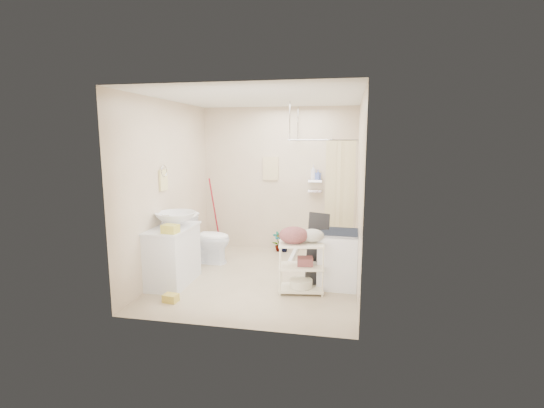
# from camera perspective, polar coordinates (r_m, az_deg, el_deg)

# --- Properties ---
(floor) EXTENTS (3.20, 3.20, 0.00)m
(floor) POSITION_cam_1_polar(r_m,az_deg,el_deg) (5.96, -1.75, -10.58)
(floor) COLOR #C1B191
(floor) RESTS_ON ground
(ceiling) EXTENTS (2.80, 3.20, 0.04)m
(ceiling) POSITION_cam_1_polar(r_m,az_deg,el_deg) (5.63, -1.88, 15.14)
(ceiling) COLOR silver
(ceiling) RESTS_ON ground
(wall_back) EXTENTS (2.80, 0.04, 2.60)m
(wall_back) POSITION_cam_1_polar(r_m,az_deg,el_deg) (7.21, 1.00, 3.56)
(wall_back) COLOR beige
(wall_back) RESTS_ON ground
(wall_front) EXTENTS (2.80, 0.04, 2.60)m
(wall_front) POSITION_cam_1_polar(r_m,az_deg,el_deg) (4.12, -6.73, -1.01)
(wall_front) COLOR beige
(wall_front) RESTS_ON ground
(wall_left) EXTENTS (0.04, 3.20, 2.60)m
(wall_left) POSITION_cam_1_polar(r_m,az_deg,el_deg) (6.11, -14.73, 2.17)
(wall_left) COLOR beige
(wall_left) RESTS_ON ground
(wall_right) EXTENTS (0.04, 3.20, 2.60)m
(wall_right) POSITION_cam_1_polar(r_m,az_deg,el_deg) (5.51, 12.53, 1.49)
(wall_right) COLOR beige
(wall_right) RESTS_ON ground
(vanity) EXTENTS (0.52, 0.93, 0.82)m
(vanity) POSITION_cam_1_polar(r_m,az_deg,el_deg) (5.79, -14.14, -7.22)
(vanity) COLOR silver
(vanity) RESTS_ON ground
(sink) EXTENTS (0.73, 0.73, 0.20)m
(sink) POSITION_cam_1_polar(r_m,az_deg,el_deg) (5.74, -13.78, -2.12)
(sink) COLOR silver
(sink) RESTS_ON vanity
(counter_basket) EXTENTS (0.22, 0.18, 0.11)m
(counter_basket) POSITION_cam_1_polar(r_m,az_deg,el_deg) (5.34, -14.51, -3.50)
(counter_basket) COLOR gold
(counter_basket) RESTS_ON vanity
(floor_basket) EXTENTS (0.28, 0.23, 0.14)m
(floor_basket) POSITION_cam_1_polar(r_m,az_deg,el_deg) (5.27, -14.45, -12.84)
(floor_basket) COLOR gold
(floor_basket) RESTS_ON ground
(toilet) EXTENTS (0.82, 0.50, 0.82)m
(toilet) POSITION_cam_1_polar(r_m,az_deg,el_deg) (6.65, -9.50, -4.90)
(toilet) COLOR white
(toilet) RESTS_ON ground
(mop) EXTENTS (0.16, 0.16, 1.32)m
(mop) POSITION_cam_1_polar(r_m,az_deg,el_deg) (7.49, -8.64, -1.29)
(mop) COLOR maroon
(mop) RESTS_ON ground
(potted_plant_a) EXTENTS (0.23, 0.21, 0.36)m
(potted_plant_a) POSITION_cam_1_polar(r_m,az_deg,el_deg) (7.22, 0.87, -5.47)
(potted_plant_a) COLOR brown
(potted_plant_a) RESTS_ON ground
(potted_plant_b) EXTENTS (0.21, 0.21, 0.30)m
(potted_plant_b) POSITION_cam_1_polar(r_m,az_deg,el_deg) (7.19, 1.89, -5.78)
(potted_plant_b) COLOR brown
(potted_plant_b) RESTS_ON ground
(hanging_towel) EXTENTS (0.28, 0.03, 0.42)m
(hanging_towel) POSITION_cam_1_polar(r_m,az_deg,el_deg) (7.20, -0.20, 5.15)
(hanging_towel) COLOR beige
(hanging_towel) RESTS_ON wall_back
(towel_ring) EXTENTS (0.04, 0.22, 0.34)m
(towel_ring) POSITION_cam_1_polar(r_m,az_deg,el_deg) (5.91, -15.46, 3.55)
(towel_ring) COLOR #ECDF8F
(towel_ring) RESTS_ON wall_left
(tp_holder) EXTENTS (0.08, 0.12, 0.14)m
(tp_holder) POSITION_cam_1_polar(r_m,az_deg,el_deg) (6.24, -13.98, -3.07)
(tp_holder) COLOR white
(tp_holder) RESTS_ON wall_left
(shower) EXTENTS (1.10, 1.10, 2.10)m
(shower) POSITION_cam_1_polar(r_m,az_deg,el_deg) (6.60, 7.45, 0.73)
(shower) COLOR silver
(shower) RESTS_ON ground
(shampoo_bottle_a) EXTENTS (0.11, 0.11, 0.26)m
(shampoo_bottle_a) POSITION_cam_1_polar(r_m,az_deg,el_deg) (7.04, 6.01, 4.59)
(shampoo_bottle_a) COLOR silver
(shampoo_bottle_a) RESTS_ON shower
(shampoo_bottle_b) EXTENTS (0.11, 0.11, 0.18)m
(shampoo_bottle_b) POSITION_cam_1_polar(r_m,az_deg,el_deg) (7.02, 6.68, 4.23)
(shampoo_bottle_b) COLOR #4B61B4
(shampoo_bottle_b) RESTS_ON shower
(washing_machine) EXTENTS (0.55, 0.57, 0.78)m
(washing_machine) POSITION_cam_1_polar(r_m,az_deg,el_deg) (5.61, 9.54, -7.83)
(washing_machine) COLOR white
(washing_machine) RESTS_ON ground
(laundry_rack) EXTENTS (0.64, 0.43, 0.82)m
(laundry_rack) POSITION_cam_1_polar(r_m,az_deg,el_deg) (5.32, 4.25, -8.46)
(laundry_rack) COLOR white
(laundry_rack) RESTS_ON ground
(ironing_board) EXTENTS (0.31, 0.19, 1.05)m
(ironing_board) POSITION_cam_1_polar(r_m,az_deg,el_deg) (5.55, 6.60, -6.47)
(ironing_board) COLOR black
(ironing_board) RESTS_ON ground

